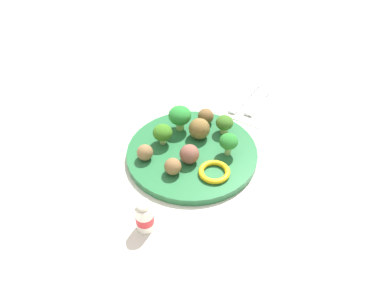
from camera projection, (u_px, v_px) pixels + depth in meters
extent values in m
plane|color=silver|center=(192.00, 156.00, 0.93)|extent=(4.00, 4.00, 0.00)
cylinder|color=#236638|center=(192.00, 154.00, 0.93)|extent=(0.28, 0.28, 0.02)
cylinder|color=#90BC70|center=(228.00, 150.00, 0.91)|extent=(0.01, 0.01, 0.02)
ellipsoid|color=#247329|center=(229.00, 141.00, 0.90)|extent=(0.04, 0.04, 0.03)
cylinder|color=#A3C072|center=(163.00, 141.00, 0.94)|extent=(0.01, 0.01, 0.01)
ellipsoid|color=#336D1B|center=(163.00, 133.00, 0.92)|extent=(0.04, 0.04, 0.03)
cylinder|color=#A1C96F|center=(180.00, 125.00, 0.97)|extent=(0.02, 0.02, 0.02)
ellipsoid|color=#257E2F|center=(180.00, 115.00, 0.95)|extent=(0.05, 0.05, 0.04)
cylinder|color=#A0BD6C|center=(224.00, 130.00, 0.97)|extent=(0.02, 0.02, 0.01)
ellipsoid|color=#366521|center=(225.00, 123.00, 0.95)|extent=(0.04, 0.04, 0.03)
sphere|color=brown|center=(199.00, 129.00, 0.94)|extent=(0.05, 0.05, 0.05)
sphere|color=brown|center=(172.00, 166.00, 0.86)|extent=(0.03, 0.03, 0.03)
sphere|color=brown|center=(206.00, 116.00, 0.98)|extent=(0.04, 0.04, 0.04)
sphere|color=brown|center=(145.00, 152.00, 0.90)|extent=(0.03, 0.03, 0.03)
sphere|color=brown|center=(189.00, 154.00, 0.89)|extent=(0.04, 0.04, 0.04)
torus|color=gold|center=(214.00, 172.00, 0.87)|extent=(0.09, 0.09, 0.01)
cube|color=white|center=(252.00, 101.00, 1.08)|extent=(0.17, 0.12, 0.01)
cube|color=silver|center=(261.00, 99.00, 1.08)|extent=(0.09, 0.01, 0.01)
cube|color=silver|center=(250.00, 111.00, 1.04)|extent=(0.03, 0.02, 0.01)
cube|color=silver|center=(250.00, 92.00, 1.10)|extent=(0.09, 0.02, 0.01)
cube|color=silver|center=(237.00, 107.00, 1.06)|extent=(0.06, 0.02, 0.01)
cylinder|color=white|center=(145.00, 218.00, 0.77)|extent=(0.03, 0.03, 0.06)
cylinder|color=red|center=(145.00, 219.00, 0.78)|extent=(0.03, 0.03, 0.02)
cylinder|color=silver|center=(143.00, 205.00, 0.75)|extent=(0.02, 0.02, 0.01)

